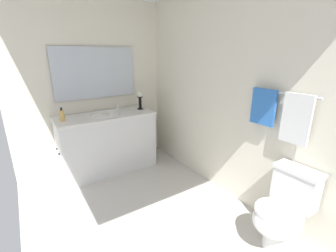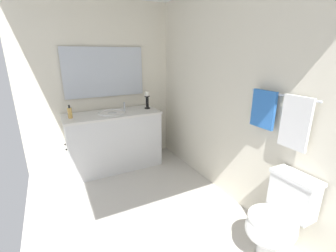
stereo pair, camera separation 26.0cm
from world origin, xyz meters
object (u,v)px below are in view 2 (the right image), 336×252
(sink_basin, at_px, (112,115))
(vanity_cabinet, at_px, (114,140))
(towel_bar, at_px, (283,95))
(mirror, at_px, (105,72))
(candle_holder_tall, at_px, (147,100))
(towel_center, at_px, (295,123))
(towel_near_vanity, at_px, (263,109))
(soap_bottle, at_px, (70,113))
(toilet, at_px, (277,220))

(sink_basin, bearing_deg, vanity_cabinet, -90.00)
(towel_bar, bearing_deg, sink_basin, -153.34)
(mirror, relative_size, candle_holder_tall, 4.49)
(mirror, xyz_separation_m, towel_center, (2.43, 0.98, -0.27))
(towel_bar, relative_size, towel_near_vanity, 1.85)
(mirror, distance_m, candle_holder_tall, 0.75)
(towel_bar, bearing_deg, mirror, -156.24)
(vanity_cabinet, height_order, candle_holder_tall, candle_holder_tall)
(towel_near_vanity, bearing_deg, candle_holder_tall, -167.40)
(vanity_cabinet, height_order, soap_bottle, soap_bottle)
(soap_bottle, bearing_deg, toilet, 30.78)
(sink_basin, distance_m, soap_bottle, 0.58)
(soap_bottle, bearing_deg, towel_bar, 38.54)
(mirror, distance_m, soap_bottle, 0.80)
(towel_bar, xyz_separation_m, towel_near_vanity, (-0.16, -0.02, -0.16))
(vanity_cabinet, distance_m, towel_near_vanity, 2.20)
(sink_basin, relative_size, candle_holder_tall, 1.53)
(vanity_cabinet, distance_m, towel_bar, 2.40)
(mirror, distance_m, towel_center, 2.63)
(vanity_cabinet, distance_m, mirror, 1.03)
(vanity_cabinet, xyz_separation_m, candle_holder_tall, (-0.02, 0.57, 0.57))
(candle_holder_tall, distance_m, toilet, 2.39)
(candle_holder_tall, xyz_separation_m, towel_center, (2.17, 0.41, 0.15))
(towel_near_vanity, bearing_deg, toilet, -24.28)
(candle_holder_tall, relative_size, toilet, 0.35)
(vanity_cabinet, xyz_separation_m, towel_bar, (1.98, 1.00, 0.92))
(vanity_cabinet, distance_m, towel_center, 2.47)
(soap_bottle, bearing_deg, candle_holder_tall, 92.16)
(towel_bar, bearing_deg, candle_holder_tall, -167.91)
(candle_holder_tall, bearing_deg, towel_center, 10.74)
(mirror, xyz_separation_m, candle_holder_tall, (0.26, 0.57, -0.42))
(vanity_cabinet, relative_size, towel_bar, 2.10)
(mirror, bearing_deg, towel_near_vanity, 24.99)
(candle_holder_tall, height_order, towel_center, towel_center)
(sink_basin, distance_m, toilet, 2.44)
(vanity_cabinet, xyz_separation_m, sink_basin, (-0.00, 0.00, 0.39))
(candle_holder_tall, distance_m, towel_center, 2.21)
(towel_bar, height_order, towel_near_vanity, towel_near_vanity)
(sink_basin, relative_size, soap_bottle, 2.23)
(vanity_cabinet, height_order, toilet, vanity_cabinet)
(sink_basin, xyz_separation_m, towel_bar, (1.98, 0.99, 0.53))
(soap_bottle, distance_m, towel_center, 2.64)
(vanity_cabinet, bearing_deg, towel_bar, 26.68)
(sink_basin, relative_size, towel_bar, 0.61)
(vanity_cabinet, bearing_deg, towel_center, 24.50)
(vanity_cabinet, xyz_separation_m, towel_near_vanity, (1.82, 0.98, 0.77))
(towel_center, bearing_deg, towel_near_vanity, 180.00)
(toilet, relative_size, towel_bar, 1.15)
(candle_holder_tall, distance_m, towel_near_vanity, 1.90)
(soap_bottle, height_order, towel_center, towel_center)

